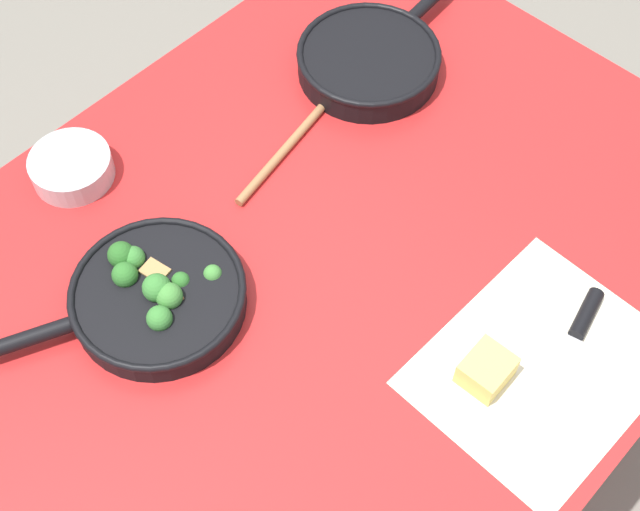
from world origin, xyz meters
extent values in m
plane|color=slate|center=(0.00, 0.00, 0.00)|extent=(14.00, 14.00, 0.00)
cube|color=red|center=(0.00, 0.00, 0.75)|extent=(1.36, 1.03, 0.03)
cylinder|color=#BCBCC1|center=(0.62, 0.46, 0.37)|extent=(0.05, 0.05, 0.74)
cylinder|color=black|center=(-0.22, 0.12, 0.79)|extent=(0.26, 0.26, 0.04)
torus|color=black|center=(-0.22, 0.12, 0.81)|extent=(0.26, 0.26, 0.01)
cylinder|color=black|center=(-0.39, 0.20, 0.80)|extent=(0.12, 0.07, 0.02)
cylinder|color=#357027|center=(-0.21, 0.10, 0.79)|extent=(0.01, 0.01, 0.02)
sphere|color=#428438|center=(-0.21, 0.10, 0.82)|extent=(0.04, 0.04, 0.04)
cylinder|color=#2C6823|center=(-0.25, 0.08, 0.79)|extent=(0.01, 0.01, 0.02)
sphere|color=#387A33|center=(-0.25, 0.08, 0.81)|extent=(0.04, 0.04, 0.04)
cylinder|color=#357027|center=(-0.14, 0.09, 0.79)|extent=(0.01, 0.01, 0.02)
sphere|color=#428438|center=(-0.14, 0.09, 0.81)|extent=(0.03, 0.03, 0.03)
cylinder|color=#245B1C|center=(-0.23, 0.18, 0.79)|extent=(0.01, 0.01, 0.02)
sphere|color=#2D6B28|center=(-0.23, 0.18, 0.81)|extent=(0.04, 0.04, 0.04)
cylinder|color=#205218|center=(-0.22, 0.20, 0.79)|extent=(0.01, 0.01, 0.02)
sphere|color=#286023|center=(-0.22, 0.20, 0.82)|extent=(0.04, 0.04, 0.04)
cylinder|color=#2C6823|center=(-0.22, 0.12, 0.79)|extent=(0.02, 0.02, 0.02)
sphere|color=#387A33|center=(-0.22, 0.12, 0.82)|extent=(0.04, 0.04, 0.04)
cylinder|color=#2C6823|center=(-0.21, 0.19, 0.79)|extent=(0.01, 0.01, 0.02)
sphere|color=#387A33|center=(-0.21, 0.19, 0.81)|extent=(0.04, 0.04, 0.04)
cylinder|color=#245B1C|center=(-0.18, 0.11, 0.79)|extent=(0.01, 0.01, 0.02)
sphere|color=#2D6B28|center=(-0.18, 0.11, 0.80)|extent=(0.03, 0.03, 0.03)
cube|color=#9E703D|center=(-0.20, 0.13, 0.79)|extent=(0.04, 0.04, 0.03)
cube|color=olive|center=(-0.19, 0.08, 0.79)|extent=(0.04, 0.03, 0.03)
cube|color=#AD7F4C|center=(-0.20, 0.15, 0.80)|extent=(0.04, 0.04, 0.03)
cube|color=olive|center=(-0.26, 0.20, 0.79)|extent=(0.03, 0.04, 0.03)
cube|color=#9E703D|center=(-0.21, 0.11, 0.80)|extent=(0.03, 0.04, 0.03)
cylinder|color=black|center=(0.36, 0.22, 0.79)|extent=(0.25, 0.25, 0.05)
torus|color=black|center=(0.36, 0.22, 0.81)|extent=(0.26, 0.26, 0.01)
cylinder|color=black|center=(0.55, 0.23, 0.80)|extent=(0.13, 0.04, 0.02)
cylinder|color=#EAD170|center=(0.36, 0.22, 0.79)|extent=(0.21, 0.21, 0.02)
cylinder|color=#996B42|center=(0.15, 0.20, 0.78)|extent=(0.32, 0.07, 0.02)
ellipsoid|color=#996B42|center=(0.33, 0.23, 0.78)|extent=(0.07, 0.05, 0.02)
cube|color=beige|center=(0.09, -0.35, 0.77)|extent=(0.36, 0.29, 0.00)
cube|color=silver|center=(0.08, -0.38, 0.77)|extent=(0.16, 0.06, 0.01)
cylinder|color=black|center=(0.20, -0.35, 0.78)|extent=(0.09, 0.04, 0.02)
cube|color=#E0C15B|center=(0.02, -0.30, 0.79)|extent=(0.07, 0.06, 0.05)
cylinder|color=#B7B7BC|center=(-0.15, 0.41, 0.79)|extent=(0.13, 0.13, 0.04)
camera|label=1|loc=(-0.54, -0.51, 1.93)|focal=50.00mm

